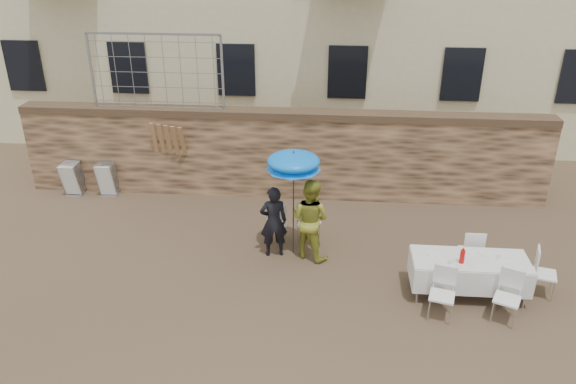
# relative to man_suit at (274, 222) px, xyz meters

# --- Properties ---
(ground) EXTENTS (80.00, 80.00, 0.00)m
(ground) POSITION_rel_man_suit_xyz_m (-0.11, -2.07, -0.78)
(ground) COLOR brown
(ground) RESTS_ON ground
(stone_wall) EXTENTS (13.00, 0.50, 2.20)m
(stone_wall) POSITION_rel_man_suit_xyz_m (-0.11, 2.93, 0.32)
(stone_wall) COLOR brown
(stone_wall) RESTS_ON ground
(chain_link_fence) EXTENTS (3.20, 0.06, 1.80)m
(chain_link_fence) POSITION_rel_man_suit_xyz_m (-3.11, 2.93, 2.32)
(chain_link_fence) COLOR gray
(chain_link_fence) RESTS_ON stone_wall
(man_suit) EXTENTS (0.64, 0.49, 1.55)m
(man_suit) POSITION_rel_man_suit_xyz_m (0.00, 0.00, 0.00)
(man_suit) COLOR black
(man_suit) RESTS_ON ground
(woman_dress) EXTENTS (1.05, 0.98, 1.73)m
(woman_dress) POSITION_rel_man_suit_xyz_m (0.75, 0.00, 0.09)
(woman_dress) COLOR #C9CF3F
(woman_dress) RESTS_ON ground
(umbrella) EXTENTS (1.10, 1.10, 2.14)m
(umbrella) POSITION_rel_man_suit_xyz_m (0.40, 0.10, 1.25)
(umbrella) COLOR #3F3F44
(umbrella) RESTS_ON ground
(couple_chair_left) EXTENTS (0.55, 0.55, 0.96)m
(couple_chair_left) POSITION_rel_man_suit_xyz_m (0.00, 0.55, -0.30)
(couple_chair_left) COLOR white
(couple_chair_left) RESTS_ON ground
(couple_chair_right) EXTENTS (0.64, 0.64, 0.96)m
(couple_chair_right) POSITION_rel_man_suit_xyz_m (0.70, 0.55, -0.30)
(couple_chair_right) COLOR white
(couple_chair_right) RESTS_ON ground
(banquet_table) EXTENTS (2.10, 0.85, 0.78)m
(banquet_table) POSITION_rel_man_suit_xyz_m (3.74, -1.10, -0.05)
(banquet_table) COLOR silver
(banquet_table) RESTS_ON ground
(soda_bottle) EXTENTS (0.09, 0.09, 0.26)m
(soda_bottle) POSITION_rel_man_suit_xyz_m (3.54, -1.25, 0.13)
(soda_bottle) COLOR red
(soda_bottle) RESTS_ON banquet_table
(table_chair_front_left) EXTENTS (0.59, 0.59, 0.96)m
(table_chair_front_left) POSITION_rel_man_suit_xyz_m (3.14, -1.85, -0.30)
(table_chair_front_left) COLOR white
(table_chair_front_left) RESTS_ON ground
(table_chair_front_right) EXTENTS (0.64, 0.64, 0.96)m
(table_chair_front_right) POSITION_rel_man_suit_xyz_m (4.24, -1.85, -0.30)
(table_chair_front_right) COLOR white
(table_chair_front_right) RESTS_ON ground
(table_chair_back) EXTENTS (0.49, 0.49, 0.96)m
(table_chair_back) POSITION_rel_man_suit_xyz_m (3.94, -0.30, -0.30)
(table_chair_back) COLOR white
(table_chair_back) RESTS_ON ground
(table_chair_side) EXTENTS (0.59, 0.59, 0.96)m
(table_chair_side) POSITION_rel_man_suit_xyz_m (5.14, -1.00, -0.30)
(table_chair_side) COLOR white
(table_chair_side) RESTS_ON ground
(chair_stack_left) EXTENTS (0.46, 0.55, 0.92)m
(chair_stack_left) POSITION_rel_man_suit_xyz_m (-5.42, 2.66, -0.32)
(chair_stack_left) COLOR white
(chair_stack_left) RESTS_ON ground
(chair_stack_right) EXTENTS (0.46, 0.47, 0.92)m
(chair_stack_right) POSITION_rel_man_suit_xyz_m (-4.52, 2.66, -0.32)
(chair_stack_right) COLOR white
(chair_stack_right) RESTS_ON ground
(wood_planks) EXTENTS (0.70, 0.20, 2.00)m
(wood_planks) POSITION_rel_man_suit_xyz_m (-2.92, 2.73, 0.22)
(wood_planks) COLOR #A37749
(wood_planks) RESTS_ON ground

